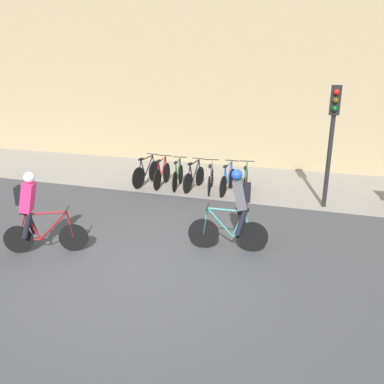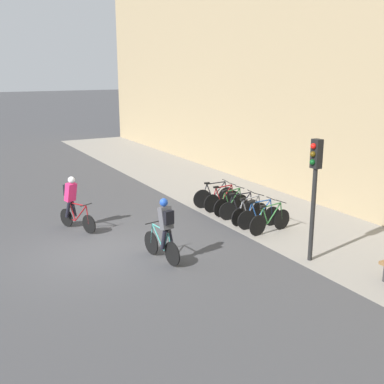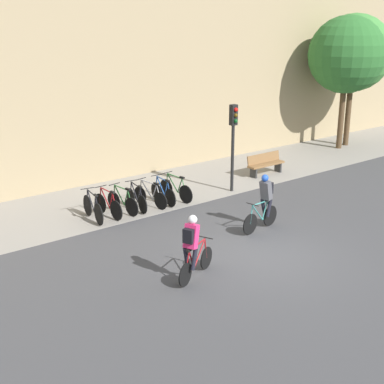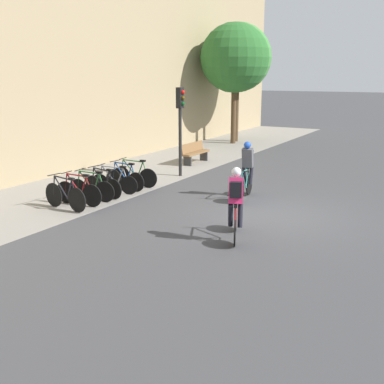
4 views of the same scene
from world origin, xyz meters
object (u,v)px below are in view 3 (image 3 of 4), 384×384
at_px(parked_bike_2, 123,202).
at_px(traffic_light_pole, 233,132).
at_px(parked_bike_4, 150,196).
at_px(parked_bike_3, 137,199).
at_px(parked_bike_5, 163,193).
at_px(bench, 265,164).
at_px(parked_bike_1, 108,205).
at_px(cyclist_pink, 192,246).
at_px(parked_bike_0, 93,208).
at_px(parked_bike_6, 176,189).
at_px(cyclist_grey, 264,200).

height_order(parked_bike_2, traffic_light_pole, traffic_light_pole).
xyz_separation_m(parked_bike_2, parked_bike_4, (1.12, -0.00, -0.01)).
relative_size(parked_bike_3, parked_bike_4, 0.97).
bearing_deg(parked_bike_5, bench, 4.23).
height_order(parked_bike_1, traffic_light_pole, traffic_light_pole).
distance_m(cyclist_pink, parked_bike_4, 5.84).
bearing_deg(parked_bike_3, parked_bike_2, 179.98).
relative_size(cyclist_pink, parked_bike_5, 1.06).
distance_m(parked_bike_5, traffic_light_pole, 3.51).
height_order(parked_bike_4, parked_bike_5, parked_bike_5).
relative_size(parked_bike_2, traffic_light_pole, 0.48).
xyz_separation_m(parked_bike_4, traffic_light_pole, (3.45, -0.45, 1.93)).
bearing_deg(bench, parked_bike_4, -176.14).
bearing_deg(parked_bike_0, parked_bike_2, -0.01).
relative_size(parked_bike_6, bench, 0.93).
xyz_separation_m(cyclist_pink, parked_bike_2, (1.17, 5.35, -0.55)).
distance_m(parked_bike_4, bench, 6.14).
bearing_deg(parked_bike_3, parked_bike_0, 179.99).
bearing_deg(parked_bike_0, parked_bike_4, -0.05).
distance_m(parked_bike_2, parked_bike_4, 1.12).
bearing_deg(cyclist_pink, parked_bike_0, 89.49).
bearing_deg(cyclist_grey, parked_bike_4, 112.56).
xyz_separation_m(parked_bike_4, bench, (6.12, 0.41, 0.09)).
bearing_deg(bench, parked_bike_1, -176.98).
bearing_deg(cyclist_pink, parked_bike_1, 83.51).
height_order(parked_bike_0, parked_bike_6, parked_bike_0).
bearing_deg(parked_bike_6, traffic_light_pole, -11.01).
xyz_separation_m(parked_bike_1, parked_bike_5, (2.24, -0.00, -0.01)).
height_order(cyclist_pink, traffic_light_pole, traffic_light_pole).
height_order(cyclist_pink, parked_bike_2, cyclist_pink).
bearing_deg(parked_bike_0, parked_bike_6, -0.02).
bearing_deg(traffic_light_pole, bench, 17.99).
height_order(parked_bike_4, traffic_light_pole, traffic_light_pole).
xyz_separation_m(cyclist_grey, parked_bike_0, (-3.88, 3.95, -0.53)).
bearing_deg(parked_bike_5, parked_bike_2, 179.99).
height_order(parked_bike_1, parked_bike_2, parked_bike_1).
bearing_deg(parked_bike_0, cyclist_pink, -90.51).
bearing_deg(parked_bike_0, parked_bike_5, -0.01).
relative_size(parked_bike_1, parked_bike_2, 1.03).
height_order(parked_bike_5, traffic_light_pole, traffic_light_pole).
bearing_deg(cyclist_grey, traffic_light_pole, 62.54).
bearing_deg(parked_bike_3, cyclist_grey, -60.84).
xyz_separation_m(parked_bike_5, bench, (5.57, 0.41, 0.08)).
height_order(cyclist_grey, parked_bike_5, cyclist_grey).
height_order(cyclist_pink, cyclist_grey, cyclist_grey).
bearing_deg(parked_bike_1, traffic_light_pole, -5.07).
bearing_deg(parked_bike_1, bench, 3.02).
bearing_deg(parked_bike_3, parked_bike_1, 179.98).
relative_size(parked_bike_5, bench, 0.89).
xyz_separation_m(parked_bike_2, parked_bike_6, (2.24, -0.00, 0.01)).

